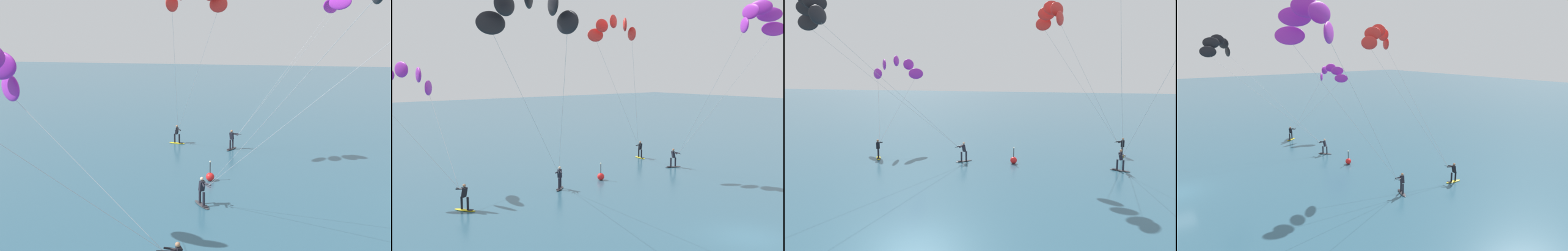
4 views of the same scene
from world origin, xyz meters
TOP-DOWN VIEW (x-y plane):
  - kitesurfer_nearshore at (-8.95, 6.52)m, footprint 10.18×10.75m
  - kitesurfer_mid_water at (10.92, 6.98)m, footprint 5.92×9.14m
  - kitesurfer_far_out at (5.22, 16.35)m, footprint 8.14×6.10m
  - kitesurfer_downwind at (-10.83, 19.98)m, footprint 5.37×8.66m
  - marker_buoy at (2.25, 14.59)m, footprint 0.56×0.56m

SIDE VIEW (x-z plane):
  - marker_buoy at x=2.25m, z-range -0.39..0.99m
  - kitesurfer_downwind at x=-10.83m, z-range 3.07..12.24m
  - kitesurfer_nearshore at x=-8.95m, z-range 4.60..17.09m
  - kitesurfer_far_out at x=5.22m, z-range 4.88..17.98m
  - kitesurfer_mid_water at x=10.92m, z-range 5.14..18.86m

